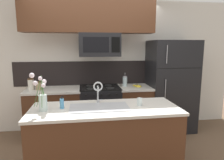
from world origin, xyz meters
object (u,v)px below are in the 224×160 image
at_px(storage_jar_tall, 31,84).
at_px(storage_jar_medium, 38,86).
at_px(banana_bunch, 137,86).
at_px(sink_faucet, 98,89).
at_px(french_press, 125,81).
at_px(flower_vase, 42,98).
at_px(microwave, 99,45).
at_px(stove_range, 100,110).
at_px(dish_soap_bottle, 62,103).
at_px(drinking_glass, 140,102).
at_px(refrigerator, 170,86).

xyz_separation_m(storage_jar_tall, storage_jar_medium, (0.13, -0.02, -0.03)).
relative_size(banana_bunch, sink_faucet, 0.62).
distance_m(french_press, flower_vase, 1.88).
distance_m(microwave, french_press, 0.87).
relative_size(stove_range, sink_faucet, 3.04).
bearing_deg(storage_jar_medium, dish_soap_bottle, -66.20).
height_order(french_press, sink_faucet, sink_faucet).
xyz_separation_m(microwave, dish_soap_bottle, (-0.59, -1.20, -0.74)).
relative_size(sink_faucet, dish_soap_bottle, 1.85).
relative_size(dish_soap_bottle, drinking_glass, 1.62).
height_order(refrigerator, dish_soap_bottle, refrigerator).
distance_m(microwave, drinking_glass, 1.49).
relative_size(storage_jar_tall, drinking_glass, 2.05).
bearing_deg(flower_vase, stove_range, 57.66).
distance_m(microwave, refrigerator, 1.65).
height_order(sink_faucet, flower_vase, flower_vase).
xyz_separation_m(stove_range, drinking_glass, (0.42, -1.24, 0.50)).
distance_m(banana_bunch, dish_soap_bottle, 1.75).
bearing_deg(sink_faucet, french_press, 60.99).
distance_m(stove_range, storage_jar_medium, 1.23).
xyz_separation_m(french_press, sink_faucet, (-0.62, -1.11, 0.10)).
xyz_separation_m(microwave, storage_jar_medium, (-1.11, -0.00, -0.73)).
height_order(storage_jar_medium, flower_vase, flower_vase).
bearing_deg(microwave, refrigerator, 1.64).
xyz_separation_m(microwave, drinking_glass, (0.42, -1.21, -0.75)).
distance_m(stove_range, dish_soap_bottle, 1.45).
bearing_deg(french_press, stove_range, -173.17).
distance_m(banana_bunch, sink_faucet, 1.31).
distance_m(storage_jar_medium, dish_soap_bottle, 1.31).
xyz_separation_m(storage_jar_medium, dish_soap_bottle, (0.53, -1.20, -0.01)).
distance_m(refrigerator, storage_jar_tall, 2.68).
distance_m(refrigerator, french_press, 0.94).
bearing_deg(banana_bunch, refrigerator, 6.42).
height_order(stove_range, sink_faucet, sink_faucet).
bearing_deg(storage_jar_tall, storage_jar_medium, -6.60).
bearing_deg(banana_bunch, french_press, 151.41).
xyz_separation_m(storage_jar_medium, sink_faucet, (1.00, -1.03, 0.12)).
bearing_deg(french_press, dish_soap_bottle, -130.39).
xyz_separation_m(refrigerator, flower_vase, (-2.24, -1.30, 0.17)).
height_order(microwave, banana_bunch, microwave).
relative_size(french_press, drinking_glass, 2.62).
distance_m(storage_jar_medium, sink_faucet, 1.44).
height_order(microwave, sink_faucet, microwave).
bearing_deg(flower_vase, storage_jar_medium, 103.51).
bearing_deg(dish_soap_bottle, sink_faucet, 19.68).
relative_size(storage_jar_tall, banana_bunch, 1.10).
bearing_deg(sink_faucet, stove_range, 83.80).
bearing_deg(refrigerator, dish_soap_bottle, -148.46).
height_order(dish_soap_bottle, flower_vase, flower_vase).
height_order(stove_range, drinking_glass, drinking_glass).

